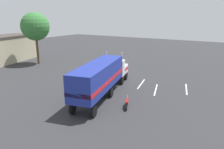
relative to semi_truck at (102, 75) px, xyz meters
name	(u,v)px	position (x,y,z in m)	size (l,w,h in m)	color
ground_plane	(119,80)	(6.22, 1.37, -2.52)	(120.00, 120.00, 0.00)	#2D2D30
lane_stripe_near	(141,84)	(6.52, -2.13, -2.52)	(4.40, 0.16, 0.01)	silver
lane_stripe_mid	(156,90)	(5.30, -4.71, -2.52)	(4.40, 0.16, 0.01)	silver
lane_stripe_far	(186,89)	(7.66, -8.01, -2.52)	(4.40, 0.16, 0.01)	silver
semi_truck	(102,75)	(0.00, 0.00, 0.00)	(14.32, 6.01, 4.50)	silver
person_bystander	(79,90)	(-1.87, 2.00, -1.63)	(0.39, 0.48, 1.63)	black
motorcycle	(127,103)	(-1.38, -4.04, -2.04)	(1.96, 0.98, 1.12)	black
tree_left	(35,27)	(7.48, 20.67, 4.72)	(5.37, 5.37, 9.96)	brown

